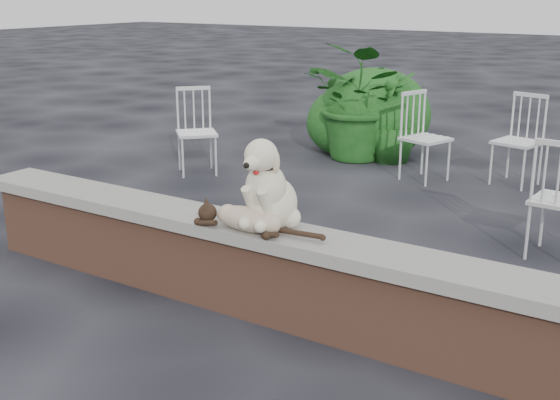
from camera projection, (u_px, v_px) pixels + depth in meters
The scene contains 11 objects.
ground at pixel (358, 340), 4.13m from camera, with size 60.00×60.00×0.00m, color black.
brick_wall at pixel (359, 301), 4.06m from camera, with size 6.00×0.30×0.50m, color brown.
capstone at pixel (361, 254), 3.97m from camera, with size 6.20×0.40×0.08m, color slate.
dog at pixel (272, 181), 4.23m from camera, with size 0.38×0.50×0.58m, color beige, non-canonical shape.
cat at pixel (247, 218), 4.21m from camera, with size 1.00×0.24×0.17m, color tan, non-canonical shape.
chair_b at pixel (518, 140), 7.29m from camera, with size 0.56×0.56×0.94m, color silver, non-canonical shape.
chair_a at pixel (197, 132), 7.74m from camera, with size 0.56×0.56×0.94m, color silver, non-canonical shape.
chair_e at pixel (426, 137), 7.45m from camera, with size 0.56×0.56×0.94m, color silver, non-canonical shape.
potted_plant_a at pixel (362, 102), 8.31m from camera, with size 1.25×1.09×1.39m, color #144614.
potted_plant_b at pixel (393, 117), 8.26m from camera, with size 0.59×0.59×1.06m, color #144614.
shrubbery at pixel (362, 117), 8.74m from camera, with size 1.54×1.29×1.12m.
Camera 1 is at (1.63, -3.37, 1.98)m, focal length 45.25 mm.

